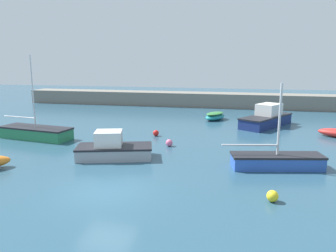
# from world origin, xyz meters

# --- Properties ---
(ground_plane) EXTENTS (120.00, 120.00, 0.20)m
(ground_plane) POSITION_xyz_m (0.00, 0.00, -0.10)
(ground_plane) COLOR #284C60
(harbor_breakwater) EXTENTS (46.93, 3.28, 1.81)m
(harbor_breakwater) POSITION_xyz_m (0.00, 29.83, 0.90)
(harbor_breakwater) COLOR slate
(harbor_breakwater) RESTS_ON ground_plane
(motorboat_grey_hull) EXTENTS (4.96, 3.22, 1.71)m
(motorboat_grey_hull) POSITION_xyz_m (-1.63, 4.98, 0.60)
(motorboat_grey_hull) COLOR gray
(motorboat_grey_hull) RESTS_ON ground_plane
(rowboat_with_red_cover) EXTENTS (2.53, 3.22, 0.78)m
(rowboat_with_red_cover) POSITION_xyz_m (3.40, 19.87, 0.39)
(rowboat_with_red_cover) COLOR teal
(rowboat_with_red_cover) RESTS_ON ground_plane
(sailboat_short_mast) EXTENTS (5.67, 2.46, 4.75)m
(sailboat_short_mast) POSITION_xyz_m (8.02, 5.17, 0.43)
(sailboat_short_mast) COLOR #2D56B7
(sailboat_short_mast) RESTS_ON ground_plane
(sailboat_tall_mast) EXTENTS (6.06, 2.68, 6.35)m
(sailboat_tall_mast) POSITION_xyz_m (-9.42, 8.53, 0.48)
(sailboat_tall_mast) COLOR #287A4C
(sailboat_tall_mast) RESTS_ON ground_plane
(motorboat_with_cabin) EXTENTS (5.09, 6.48, 2.04)m
(motorboat_with_cabin) POSITION_xyz_m (8.30, 17.62, 0.74)
(motorboat_with_cabin) COLOR navy
(motorboat_with_cabin) RESTS_ON ground_plane
(mooring_buoy_orange) EXTENTS (0.49, 0.49, 0.49)m
(mooring_buoy_orange) POSITION_xyz_m (-3.63, 10.28, 0.25)
(mooring_buoy_orange) COLOR orange
(mooring_buoy_orange) RESTS_ON ground_plane
(mooring_buoy_red) EXTENTS (0.48, 0.48, 0.48)m
(mooring_buoy_red) POSITION_xyz_m (-0.61, 11.45, 0.24)
(mooring_buoy_red) COLOR red
(mooring_buoy_red) RESTS_ON ground_plane
(mooring_buoy_yellow) EXTENTS (0.50, 0.50, 0.50)m
(mooring_buoy_yellow) POSITION_xyz_m (7.42, 0.43, 0.25)
(mooring_buoy_yellow) COLOR yellow
(mooring_buoy_yellow) RESTS_ON ground_plane
(mooring_buoy_pink) EXTENTS (0.49, 0.49, 0.49)m
(mooring_buoy_pink) POSITION_xyz_m (1.12, 8.53, 0.24)
(mooring_buoy_pink) COLOR #EA668C
(mooring_buoy_pink) RESTS_ON ground_plane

